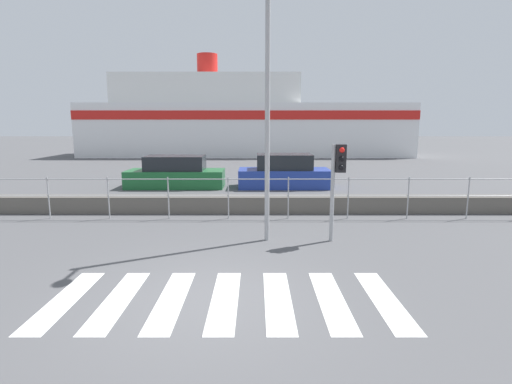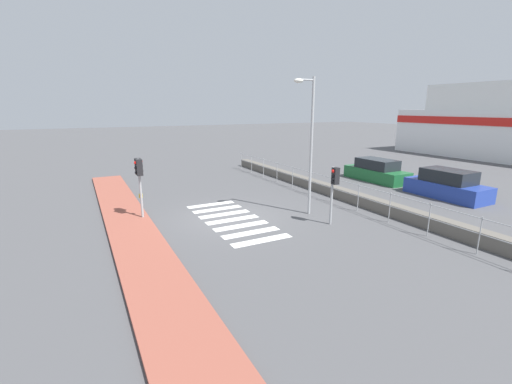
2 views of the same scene
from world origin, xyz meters
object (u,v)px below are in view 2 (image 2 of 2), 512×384
parked_car_green (376,171)px  parked_car_blue (447,186)px  traffic_light_near (139,173)px  traffic_light_far (334,183)px  streetlamp (308,132)px

parked_car_green → parked_car_blue: bearing=0.0°
traffic_light_near → traffic_light_far: 8.12m
traffic_light_near → parked_car_green: bearing=95.0°
traffic_light_near → parked_car_green: traffic_light_near is taller
traffic_light_near → parked_car_green: (-1.35, 15.33, -1.47)m
streetlamp → parked_car_green: bearing=114.8°
streetlamp → parked_car_green: (-3.97, 8.58, -3.11)m
traffic_light_near → streetlamp: bearing=68.8°
traffic_light_far → parked_car_green: traffic_light_far is taller
parked_car_blue → streetlamp: bearing=-96.8°
parked_car_green → parked_car_blue: parked_car_blue is taller
parked_car_blue → parked_car_green: bearing=180.0°
streetlamp → traffic_light_near: bearing=-111.2°
parked_car_green → parked_car_blue: (4.99, 0.00, 0.03)m
traffic_light_far → streetlamp: size_ratio=0.40×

